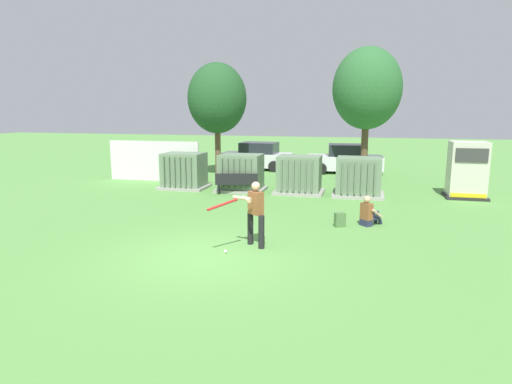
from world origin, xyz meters
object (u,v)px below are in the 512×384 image
Objects in this scene: transformer_east at (359,177)px; park_bench at (237,182)px; seated_spectator at (369,214)px; transformer_mid_west at (241,173)px; backpack at (340,220)px; transformer_mid_east at (299,175)px; batter at (254,211)px; parked_car_leftmost at (257,157)px; transformer_west at (184,171)px; generator_enclosure at (467,170)px; parked_car_left_of_center at (345,160)px; sports_ball at (225,251)px.

park_bench is (-5.03, -0.88, -0.25)m from transformer_east.
park_bench is at bearing 144.28° from seated_spectator.
backpack is at bearing -48.30° from transformer_mid_west.
backpack is at bearing -95.08° from transformer_east.
transformer_mid_west is 1.00× the size of transformer_mid_east.
batter is 15.30m from parked_car_leftmost.
transformer_west is 4.77× the size of backpack.
backpack is (-0.46, -5.17, -0.57)m from transformer_east.
transformer_east is 4.35m from generator_enclosure.
seated_spectator is at bearing -125.24° from generator_enclosure.
parked_car_left_of_center is at bearing 58.22° from transformer_mid_west.
transformer_mid_west is at bearing -175.92° from generator_enclosure.
transformer_east is at bearing -49.63° from parked_car_leftmost.
batter reaches higher than park_bench.
park_bench reaches higher than sports_ball.
seated_spectator is (0.41, -4.79, -0.41)m from transformer_east.
park_bench is 1.91× the size of seated_spectator.
generator_enclosure reaches higher than sports_ball.
transformer_east is 9.36m from parked_car_leftmost.
transformer_mid_east reaches higher than backpack.
transformer_west is 7.79m from transformer_east.
batter is 4.24m from seated_spectator.
generator_enclosure is at bearing 9.22° from transformer_east.
generator_enclosure is 8.03m from parked_car_left_of_center.
batter is at bearing -56.00° from transformer_west.
seated_spectator reaches higher than backpack.
transformer_mid_east is 1.00× the size of transformer_east.
park_bench is (-9.31, -1.57, -0.60)m from generator_enclosure.
batter reaches higher than backpack.
transformer_west is 9.70m from sports_ball.
transformer_east is at bearing -0.31° from transformer_mid_west.
generator_enclosure is 6.76m from seated_spectator.
transformer_mid_east and parked_car_left_of_center have the same top height.
transformer_west is at bearing -103.64° from parked_car_leftmost.
transformer_west is 9.50m from seated_spectator.
parked_car_leftmost is at bearing 103.28° from batter.
parked_car_leftmost is at bearing 114.49° from backpack.
backpack is at bearing -65.51° from parked_car_leftmost.
transformer_mid_east and transformer_east have the same top height.
parked_car_left_of_center is (5.20, -0.27, 0.00)m from parked_car_leftmost.
generator_enclosure is 1.32× the size of batter.
transformer_mid_west is 7.32m from seated_spectator.
parked_car_leftmost is (-5.60, 12.29, 0.54)m from backpack.
backpack is 0.10× the size of parked_car_left_of_center.
backpack is at bearing -68.75° from transformer_mid_east.
backpack is (-4.74, -5.86, -0.92)m from generator_enclosure.
backpack is 0.10× the size of parked_car_leftmost.
transformer_east is 6.91m from parked_car_left_of_center.
generator_enclosure is at bearing 51.03° from backpack.
sports_ball is 0.02× the size of parked_car_left_of_center.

